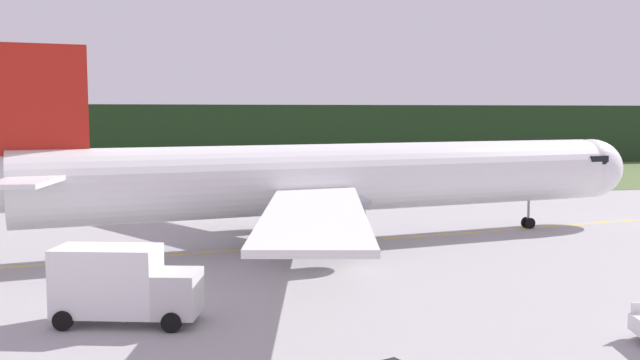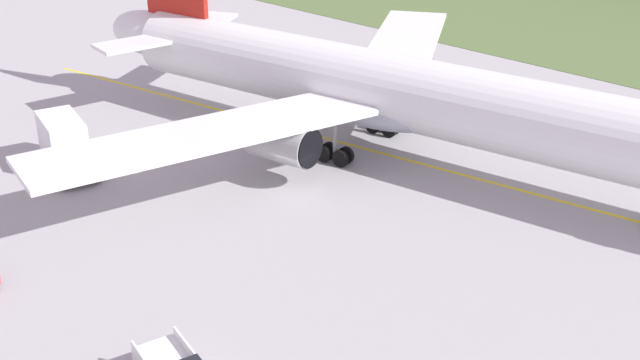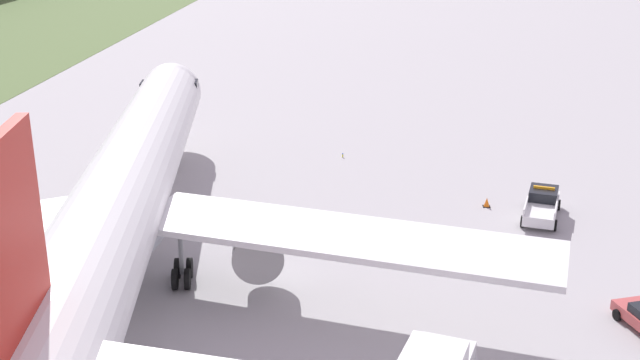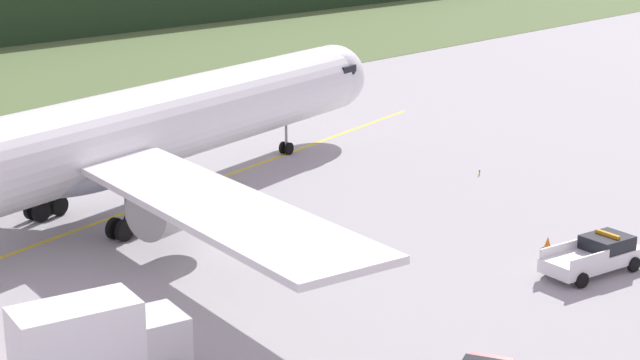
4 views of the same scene
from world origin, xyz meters
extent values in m
plane|color=#A39FA2|center=(0.00, 0.00, 0.00)|extent=(320.00, 320.00, 0.00)
cube|color=yellow|center=(1.38, 8.70, 0.00)|extent=(71.18, 11.32, 0.01)
cylinder|color=silver|center=(1.38, 8.70, 4.83)|extent=(45.23, 11.83, 5.00)
ellipsoid|color=silver|center=(-22.33, 5.02, 5.21)|extent=(8.47, 4.93, 3.75)
ellipsoid|color=#ADB3C0|center=(-0.84, 8.35, 3.46)|extent=(12.42, 6.98, 2.75)
cube|color=silver|center=(-7.19, 19.63, 4.21)|extent=(16.05, 21.81, 0.35)
cylinder|color=#A0A0A0|center=(-4.10, 15.55, 2.80)|extent=(4.72, 3.39, 2.76)
cylinder|color=black|center=(-1.90, 15.89, 2.80)|extent=(0.51, 2.53, 2.54)
cube|color=silver|center=(-3.48, -4.32, 4.21)|extent=(10.36, 22.87, 0.35)
cylinder|color=#A0A0A0|center=(-1.76, 0.51, 2.80)|extent=(4.72, 3.39, 2.76)
cylinder|color=black|center=(0.44, 0.85, 2.80)|extent=(0.51, 2.53, 2.54)
cube|color=silver|center=(-20.06, 9.08, 5.71)|extent=(5.84, 7.55, 0.28)
cube|color=silver|center=(-18.93, 1.84, 5.71)|extent=(4.11, 7.32, 0.28)
cylinder|color=gray|center=(-2.33, 11.41, 1.77)|extent=(0.28, 0.28, 2.34)
cylinder|color=black|center=(-1.58, 11.17, 0.60)|extent=(1.23, 0.48, 1.20)
cylinder|color=black|center=(-1.69, 11.86, 0.60)|extent=(1.23, 0.48, 1.20)
cylinder|color=black|center=(-2.96, 10.95, 0.60)|extent=(1.23, 0.48, 1.20)
cylinder|color=black|center=(-3.07, 11.65, 0.60)|extent=(1.23, 0.48, 1.20)
cylinder|color=gray|center=(-1.33, 4.99, 1.77)|extent=(0.28, 0.28, 2.34)
cylinder|color=black|center=(-0.69, 5.44, 0.60)|extent=(1.23, 0.48, 1.20)
cylinder|color=black|center=(-0.59, 4.75, 0.60)|extent=(1.23, 0.48, 1.20)
cylinder|color=black|center=(-2.08, 5.23, 0.60)|extent=(1.23, 0.48, 1.20)
cylinder|color=black|center=(-1.97, 4.54, 0.60)|extent=(1.23, 0.48, 1.20)
cube|color=white|center=(9.25, -15.74, 1.31)|extent=(2.66, 0.77, 0.45)
cylinder|color=black|center=(8.72, -15.53, 0.38)|extent=(0.80, 0.42, 0.76)
cube|color=silver|center=(-10.92, -9.12, 1.45)|extent=(2.50, 2.84, 2.00)
cube|color=white|center=(-14.04, -8.20, 2.00)|extent=(5.10, 3.60, 3.10)
cylinder|color=#99999E|center=(-13.15, -8.46, 0.36)|extent=(0.77, 0.31, 1.04)
cylinder|color=#99999E|center=(-14.92, -7.95, 0.36)|extent=(0.77, 0.31, 1.04)
cylinder|color=black|center=(-10.58, -7.96, 0.45)|extent=(0.94, 0.50, 0.90)
cylinder|color=black|center=(-11.25, -10.27, 0.45)|extent=(0.94, 0.50, 0.90)
cylinder|color=black|center=(-15.25, -6.60, 0.45)|extent=(0.94, 0.50, 0.90)
cylinder|color=black|center=(-15.92, -8.90, 0.45)|extent=(0.94, 0.50, 0.90)
cylinder|color=yellow|center=(-24.01, -2.69, 0.17)|extent=(0.10, 0.10, 0.33)
sphere|color=blue|center=(-24.01, -2.69, 0.38)|extent=(0.12, 0.12, 0.12)
camera|label=1|loc=(-11.66, -40.82, 9.63)|focal=39.24mm
camera|label=2|loc=(32.66, -31.76, 22.46)|focal=44.62mm
camera|label=3|loc=(-41.03, -6.34, 20.77)|focal=44.53mm
camera|label=4|loc=(-33.61, -37.41, 17.77)|focal=55.64mm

